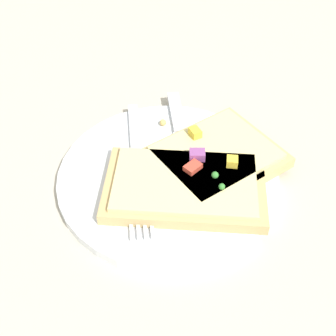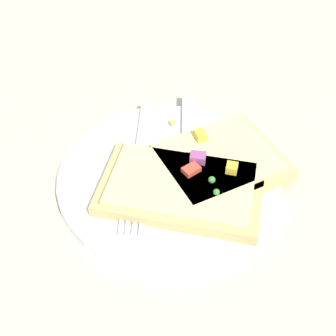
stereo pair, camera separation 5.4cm
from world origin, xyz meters
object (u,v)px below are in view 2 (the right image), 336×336
fork (138,168)px  pizza_slice_main (181,188)px  knife (188,139)px  pizza_slice_corner (218,162)px  plate (168,177)px

fork → pizza_slice_main: pizza_slice_main is taller
knife → pizza_slice_main: size_ratio=1.08×
knife → pizza_slice_main: bearing=-4.9°
fork → pizza_slice_main: bearing=55.2°
fork → pizza_slice_corner: (-0.09, 0.00, 0.01)m
knife → pizza_slice_corner: 0.06m
knife → pizza_slice_corner: size_ratio=1.20×
pizza_slice_corner → pizza_slice_main: bearing=-163.6°
pizza_slice_main → plate: bearing=128.3°
plate → knife: 0.07m
fork → knife: 0.08m
plate → fork: 0.04m
pizza_slice_corner → plate: bearing=163.2°
fork → plate: bearing=80.6°
fork → pizza_slice_main: 0.06m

